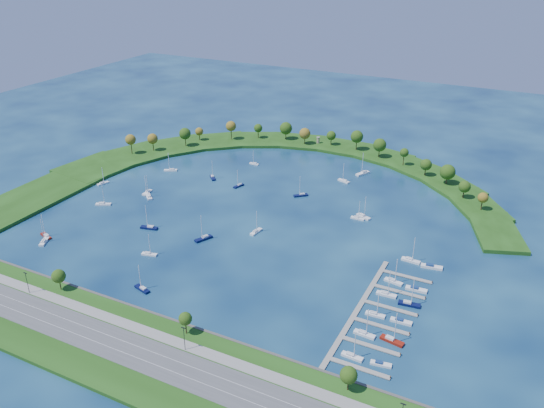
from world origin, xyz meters
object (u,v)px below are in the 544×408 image
at_px(moored_boat_3, 204,238).
at_px(moored_boat_15, 363,173).
at_px(docked_boat_10, 411,260).
at_px(moored_boat_8, 344,181).
at_px(docked_boat_11, 431,267).
at_px(moored_boat_14, 358,218).
at_px(docked_boat_9, 416,289).
at_px(docked_boat_8, 393,281).
at_px(docked_boat_6, 386,294).
at_px(moored_boat_19, 256,231).
at_px(docked_boat_2, 364,333).
at_px(docked_boat_1, 381,364).
at_px(docked_boat_7, 409,303).
at_px(moored_boat_11, 46,235).
at_px(moored_boat_4, 213,177).
at_px(docked_boat_4, 375,314).
at_px(harbor_tower, 318,140).
at_px(docked_boat_5, 401,321).
at_px(moored_boat_17, 301,195).
at_px(moored_boat_12, 142,288).
at_px(moored_boat_9, 149,196).
at_px(dock_system, 375,314).
at_px(moored_boat_10, 103,183).
at_px(moored_boat_7, 147,192).
at_px(moored_boat_1, 171,170).
at_px(moored_boat_18, 44,241).
at_px(moored_boat_0, 149,227).
at_px(moored_boat_13, 254,163).
at_px(moored_boat_16, 363,216).
at_px(moored_boat_6, 239,185).
at_px(docked_boat_3, 392,340).

xyz_separation_m(moored_boat_3, moored_boat_15, (44.44, 118.52, 0.04)).
bearing_deg(docked_boat_10, moored_boat_8, 133.93).
bearing_deg(docked_boat_11, moored_boat_14, 137.20).
distance_m(moored_boat_14, docked_boat_9, 69.34).
distance_m(moored_boat_15, docked_boat_8, 124.57).
relative_size(moored_boat_15, docked_boat_9, 1.60).
bearing_deg(docked_boat_6, docked_boat_9, 40.34).
bearing_deg(moored_boat_19, docked_boat_2, -118.22).
xyz_separation_m(docked_boat_1, docked_boat_7, (0.01, 40.10, 0.38)).
bearing_deg(moored_boat_11, moored_boat_4, -89.11).
bearing_deg(docked_boat_4, moored_boat_8, 112.89).
relative_size(harbor_tower, docked_boat_7, 0.35).
bearing_deg(moored_boat_4, docked_boat_6, 17.54).
bearing_deg(docked_boat_5, docked_boat_9, 87.45).
height_order(moored_boat_17, docked_boat_10, docked_boat_10).
height_order(moored_boat_11, moored_boat_14, moored_boat_11).
bearing_deg(docked_boat_1, harbor_tower, 109.38).
xyz_separation_m(moored_boat_12, moored_boat_14, (61.37, 106.23, -0.04)).
bearing_deg(moored_boat_19, docked_boat_5, -107.57).
xyz_separation_m(moored_boat_12, docked_boat_9, (106.12, 53.26, -0.22)).
bearing_deg(moored_boat_9, moored_boat_12, 167.15).
bearing_deg(docked_boat_8, dock_system, -80.89).
xyz_separation_m(moored_boat_10, docked_boat_11, (202.88, -5.69, -0.14)).
relative_size(moored_boat_9, moored_boat_15, 0.91).
height_order(moored_boat_3, docked_boat_4, moored_boat_3).
bearing_deg(docked_boat_10, moored_boat_7, -177.29).
height_order(docked_boat_6, docked_boat_9, docked_boat_6).
height_order(moored_boat_1, moored_boat_7, moored_boat_1).
xyz_separation_m(docked_boat_5, docked_boat_10, (-8.07, 47.43, 0.29)).
xyz_separation_m(moored_boat_1, docked_boat_7, (176.26, -75.41, 0.03)).
xyz_separation_m(moored_boat_14, moored_boat_18, (-131.69, -95.44, 0.05)).
xyz_separation_m(moored_boat_14, moored_boat_17, (-39.55, 13.23, 0.04)).
height_order(moored_boat_0, moored_boat_11, moored_boat_0).
height_order(moored_boat_13, docked_boat_6, docked_boat_6).
height_order(moored_boat_8, moored_boat_16, moored_boat_16).
relative_size(docked_boat_4, docked_boat_10, 0.90).
bearing_deg(docked_boat_8, docked_boat_4, -80.40).
height_order(moored_boat_6, moored_boat_15, moored_boat_15).
relative_size(docked_boat_1, docked_boat_7, 0.58).
relative_size(moored_boat_14, docked_boat_7, 0.82).
bearing_deg(moored_boat_4, docked_boat_7, 18.54).
distance_m(moored_boat_0, docked_boat_9, 138.85).
relative_size(moored_boat_19, docked_boat_6, 0.96).
height_order(docked_boat_5, docked_boat_7, docked_boat_7).
height_order(moored_boat_18, docked_boat_3, docked_boat_3).
relative_size(moored_boat_12, moored_boat_16, 0.96).
xyz_separation_m(docked_boat_5, docked_boat_6, (-10.46, 15.32, 0.28)).
bearing_deg(docked_boat_2, moored_boat_8, 117.60).
bearing_deg(moored_boat_19, docked_boat_8, -92.86).
xyz_separation_m(moored_boat_8, docked_boat_4, (58.60, -122.96, -0.00)).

